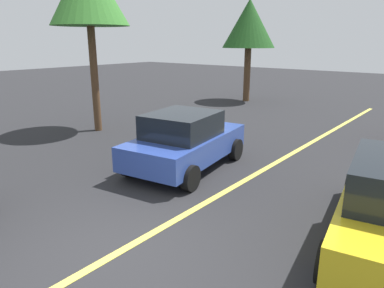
{
  "coord_description": "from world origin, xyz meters",
  "views": [
    {
      "loc": [
        -3.19,
        -4.25,
        3.44
      ],
      "look_at": [
        2.68,
        0.51,
        1.23
      ],
      "focal_mm": 33.12,
      "sensor_mm": 36.0,
      "label": 1
    }
  ],
  "objects": [
    {
      "name": "tree_right_verge",
      "position": [
        15.08,
        6.43,
        4.31
      ],
      "size": [
        2.96,
        2.96,
        5.68
      ],
      "color": "#513823",
      "rests_on": "ground_plane"
    },
    {
      "name": "car_blue_far_lane",
      "position": [
        3.96,
        1.8,
        0.8
      ],
      "size": [
        4.14,
        2.55,
        1.6
      ],
      "color": "#2D479E",
      "rests_on": "ground_plane"
    },
    {
      "name": "lane_marking_centre",
      "position": [
        3.0,
        0.0,
        0.01
      ],
      "size": [
        28.0,
        0.16,
        0.01
      ],
      "primitive_type": "cube",
      "color": "#E0D14C"
    },
    {
      "name": "ground_plane",
      "position": [
        0.0,
        0.0,
        0.0
      ],
      "size": [
        80.0,
        80.0,
        0.0
      ],
      "primitive_type": "plane",
      "color": "#262628"
    }
  ]
}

